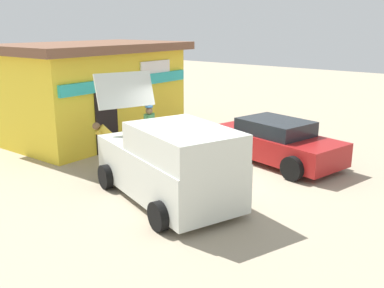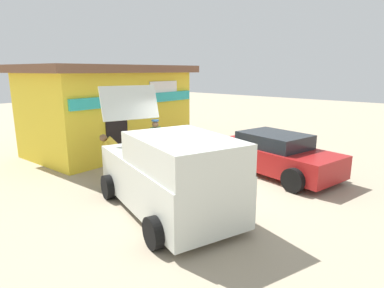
{
  "view_description": "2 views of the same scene",
  "coord_description": "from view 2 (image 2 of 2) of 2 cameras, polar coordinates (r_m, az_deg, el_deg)",
  "views": [
    {
      "loc": [
        -9.09,
        -7.19,
        4.05
      ],
      "look_at": [
        -0.04,
        0.41,
        0.8
      ],
      "focal_mm": 40.72,
      "sensor_mm": 36.0,
      "label": 1
    },
    {
      "loc": [
        -6.94,
        -5.62,
        3.23
      ],
      "look_at": [
        -0.14,
        0.42,
        1.16
      ],
      "focal_mm": 30.34,
      "sensor_mm": 36.0,
      "label": 2
    }
  ],
  "objects": [
    {
      "name": "storefront_bar",
      "position": [
        13.62,
        -14.36,
        6.18
      ],
      "size": [
        6.73,
        4.47,
        3.43
      ],
      "color": "yellow",
      "rests_on": "ground_plane"
    },
    {
      "name": "delivery_van",
      "position": [
        7.41,
        -3.92,
        -5.23
      ],
      "size": [
        3.09,
        4.76,
        2.82
      ],
      "color": "silver",
      "rests_on": "ground_plane"
    },
    {
      "name": "vendor_standing",
      "position": [
        10.83,
        -6.41,
        0.56
      ],
      "size": [
        0.55,
        0.42,
        1.65
      ],
      "color": "#4C4C51",
      "rests_on": "ground_plane"
    },
    {
      "name": "unloaded_banana_pile",
      "position": [
        10.15,
        -11.24,
        -5.0
      ],
      "size": [
        0.62,
        0.83,
        0.38
      ],
      "color": "silver",
      "rests_on": "ground_plane"
    },
    {
      "name": "ground_plane",
      "position": [
        9.5,
        2.47,
        -7.08
      ],
      "size": [
        60.0,
        60.0,
        0.0
      ],
      "primitive_type": "plane",
      "color": "tan"
    },
    {
      "name": "customer_bending",
      "position": [
        10.03,
        -13.55,
        -1.35
      ],
      "size": [
        0.71,
        0.68,
        1.39
      ],
      "color": "#4C4C51",
      "rests_on": "ground_plane"
    },
    {
      "name": "parked_sedan",
      "position": [
        10.65,
        14.14,
        -1.73
      ],
      "size": [
        2.7,
        4.43,
        1.3
      ],
      "color": "maroon",
      "rests_on": "ground_plane"
    },
    {
      "name": "paint_bucket",
      "position": [
        13.65,
        1.26,
        -0.13
      ],
      "size": [
        0.31,
        0.31,
        0.35
      ],
      "primitive_type": "cylinder",
      "color": "silver",
      "rests_on": "ground_plane"
    }
  ]
}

